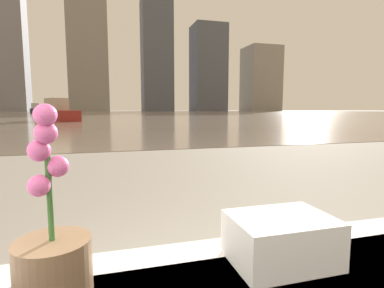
% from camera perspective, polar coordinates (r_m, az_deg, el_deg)
% --- Properties ---
extents(potted_orchid, '(0.16, 0.16, 0.40)m').
position_cam_1_polar(potted_orchid, '(0.73, -25.02, -18.02)').
color(potted_orchid, '#8C6B4C').
rests_on(potted_orchid, bathtub).
extents(towel_stack, '(0.25, 0.19, 0.12)m').
position_cam_1_polar(towel_stack, '(0.84, 16.58, -17.00)').
color(towel_stack, white).
rests_on(towel_stack, bathtub).
extents(harbor_water, '(180.00, 110.00, 0.01)m').
position_cam_1_polar(harbor_water, '(61.80, -15.34, 5.62)').
color(harbor_water, gray).
rests_on(harbor_water, ground_plane).
extents(harbor_boat_1, '(3.78, 4.79, 1.74)m').
position_cam_1_polar(harbor_boat_1, '(25.28, -24.32, 5.40)').
color(harbor_boat_1, maroon).
rests_on(harbor_boat_1, harbor_water).
extents(harbor_boat_2, '(3.31, 5.96, 2.12)m').
position_cam_1_polar(harbor_boat_2, '(72.77, -27.69, 5.82)').
color(harbor_boat_2, '#2D2D33').
rests_on(harbor_boat_2, harbor_water).
extents(skyline_tower_1, '(13.12, 8.83, 43.58)m').
position_cam_1_polar(skyline_tower_1, '(124.02, -32.09, 15.41)').
color(skyline_tower_1, slate).
rests_on(skyline_tower_1, ground_plane).
extents(skyline_tower_2, '(13.73, 11.65, 43.38)m').
position_cam_1_polar(skyline_tower_2, '(119.74, -19.12, 16.35)').
color(skyline_tower_2, gray).
rests_on(skyline_tower_2, ground_plane).
extents(skyline_tower_3, '(11.39, 10.74, 42.37)m').
position_cam_1_polar(skyline_tower_3, '(121.03, -6.74, 16.31)').
color(skyline_tower_3, '#4C515B').
rests_on(skyline_tower_3, ground_plane).
extents(skyline_tower_4, '(12.82, 12.25, 34.18)m').
position_cam_1_polar(skyline_tower_4, '(125.45, 3.09, 14.12)').
color(skyline_tower_4, '#4C515B').
rests_on(skyline_tower_4, ground_plane).
extents(skyline_tower_5, '(13.66, 13.37, 26.95)m').
position_cam_1_polar(skyline_tower_5, '(134.60, 12.96, 11.91)').
color(skyline_tower_5, gray).
rests_on(skyline_tower_5, ground_plane).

